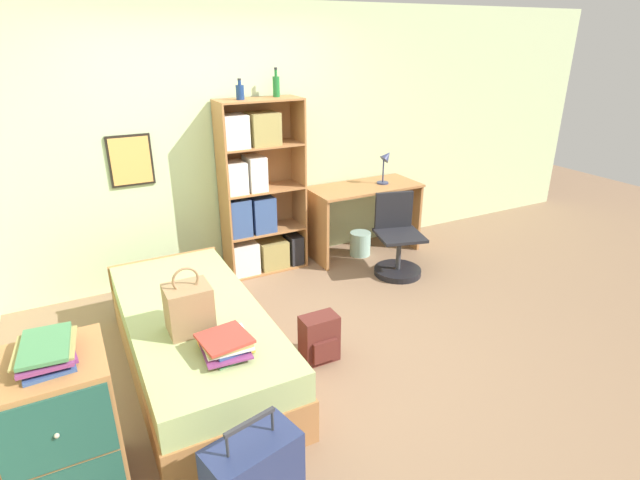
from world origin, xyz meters
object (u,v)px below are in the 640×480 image
Objects in this scene: handbag at (189,308)px; backpack at (320,339)px; magazine_pile_on_dresser at (46,352)px; bottle_brown at (276,86)px; desk at (364,207)px; bookcase at (256,199)px; desk_lamp at (386,161)px; bottle_green at (240,92)px; bed at (196,340)px; desk_chair at (397,249)px; waste_bin at (360,244)px; book_stack_on_bed at (225,343)px; dresser at (63,432)px.

handbag is 1.21× the size of backpack.
bottle_brown reaches higher than magazine_pile_on_dresser.
handbag is 1.04m from backpack.
desk is (3.08, 2.04, -0.36)m from magazine_pile_on_dresser.
bookcase is 6.52× the size of bottle_brown.
desk_lamp is at bearing 43.82° from backpack.
bottle_green reaches higher than magazine_pile_on_dresser.
bottle_brown is at bearing 50.91° from handbag.
bed is 2.50m from bottle_brown.
bottle_brown is at bearing 7.18° from bottle_green.
waste_bin is at bearing 99.46° from desk_chair.
bottle_green is at bearing 175.43° from desk.
desk reaches higher than book_stack_on_bed.
desk_chair is 1.71m from backpack.
dresser is at bearing -148.72° from desk_lamp.
waste_bin is (1.14, -0.16, -0.65)m from bookcase.
magazine_pile_on_dresser is 2.92m from bottle_green.
bed is 7.74× the size of bottle_brown.
dresser is (-0.92, -0.18, -0.14)m from book_stack_on_bed.
desk_chair is 0.58m from waste_bin.
book_stack_on_bed is 2.82m from waste_bin.
waste_bin is (-0.09, 0.56, -0.13)m from desk_chair.
waste_bin is at bearing 40.71° from book_stack_on_bed.
bottle_brown is (1.24, 2.02, 1.28)m from book_stack_on_bed.
bed is 1.79m from bookcase.
dresser reaches higher than waste_bin.
handbag is 2.54m from desk_chair.
book_stack_on_bed is at bearing -150.30° from desk_chair.
handbag is 1.23× the size of magazine_pile_on_dresser.
desk_chair is at bearing -38.61° from bottle_brown.
backpack is at bearing 15.15° from dresser.
waste_bin is at bearing 33.42° from handbag.
bottle_green is at bearing 56.36° from bed.
handbag is 0.96m from magazine_pile_on_dresser.
waste_bin is (2.16, 1.21, -0.12)m from bed.
desk_lamp is at bearing 7.59° from waste_bin.
bottle_brown is at bearing 45.55° from magazine_pile_on_dresser.
desk_lamp reaches higher than dresser.
bed is 1.32m from magazine_pile_on_dresser.
handbag is 0.26× the size of bookcase.
desk is (2.23, 1.27, 0.29)m from bed.
magazine_pile_on_dresser is (-0.78, -0.51, 0.23)m from handbag.
bottle_green is 0.38m from bottle_brown.
dresser is at bearing -164.85° from backpack.
desk_lamp reaches higher than magazine_pile_on_dresser.
desk_lamp reaches higher than handbag.
handbag is 2.43× the size of bottle_green.
handbag is (-0.08, -0.26, 0.42)m from bed.
bookcase is (1.87, 2.14, -0.12)m from magazine_pile_on_dresser.
bed is at bearing 159.41° from backpack.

